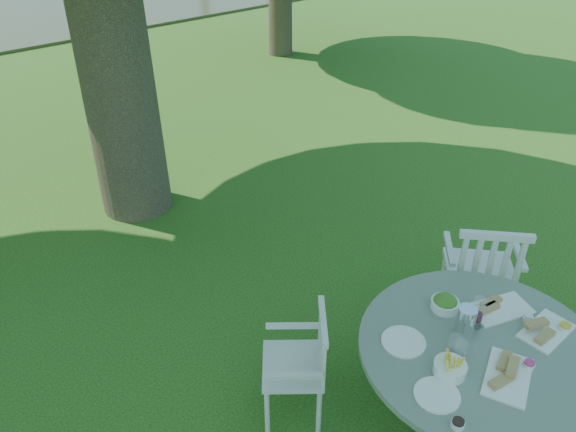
% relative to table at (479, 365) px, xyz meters
% --- Properties ---
extents(ground, '(140.00, 140.00, 0.00)m').
position_rel_table_xyz_m(ground, '(-0.05, 1.54, -0.64)').
color(ground, '#183F0D').
rests_on(ground, ground).
extents(table, '(1.45, 1.45, 0.79)m').
position_rel_table_xyz_m(table, '(0.00, 0.00, 0.00)').
color(table, black).
rests_on(table, ground).
extents(chair_ne, '(0.69, 0.69, 1.00)m').
position_rel_table_xyz_m(chair_ne, '(0.86, 0.55, -0.05)').
color(chair_ne, silver).
rests_on(chair_ne, ground).
extents(chair_nw, '(0.57, 0.58, 0.84)m').
position_rel_table_xyz_m(chair_nw, '(-0.68, 0.79, -0.15)').
color(chair_nw, silver).
rests_on(chair_nw, ground).
extents(tableware, '(1.19, 0.85, 0.22)m').
position_rel_table_xyz_m(tableware, '(-0.03, 0.08, 0.19)').
color(tableware, white).
rests_on(tableware, table).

